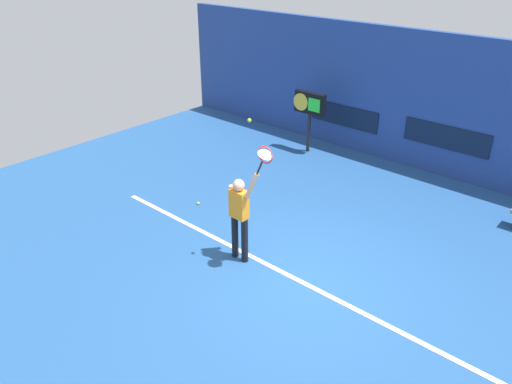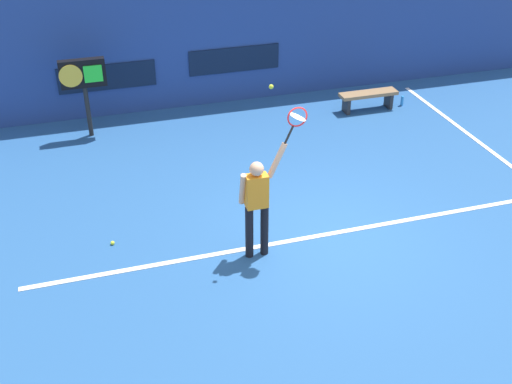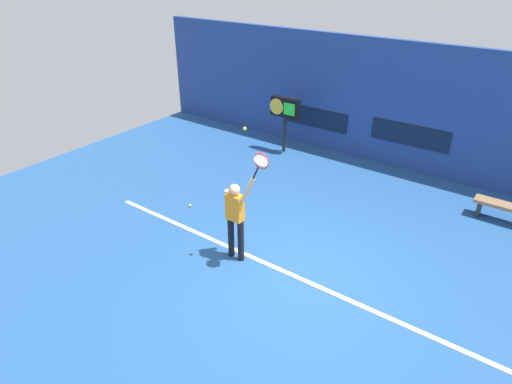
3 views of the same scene
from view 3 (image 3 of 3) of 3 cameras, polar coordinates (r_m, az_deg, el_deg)
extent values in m
plane|color=#23518C|center=(8.75, 5.15, -10.81)|extent=(18.00, 18.00, 0.00)
cube|color=navy|center=(13.02, 19.89, 10.03)|extent=(18.00, 0.20, 3.53)
cube|color=#0C1933|center=(13.14, 19.21, 6.96)|extent=(2.20, 0.03, 0.60)
cube|color=#0C1933|center=(14.24, 7.64, 9.47)|extent=(2.20, 0.03, 0.60)
cube|color=white|center=(8.74, 5.12, -10.82)|extent=(10.00, 0.10, 0.01)
cylinder|color=black|center=(9.01, -3.24, -5.78)|extent=(0.13, 0.13, 0.92)
cylinder|color=black|center=(8.88, -1.98, -6.32)|extent=(0.13, 0.13, 0.92)
cube|color=orange|center=(8.55, -2.75, -1.98)|extent=(0.34, 0.20, 0.55)
sphere|color=#D8A884|center=(8.36, -2.81, 0.29)|extent=(0.22, 0.22, 0.22)
cylinder|color=#D8A884|center=(8.14, -1.07, 0.26)|extent=(0.32, 0.09, 0.57)
cylinder|color=#D8A884|center=(8.70, -3.45, -1.23)|extent=(0.09, 0.23, 0.58)
cylinder|color=black|center=(7.87, -0.05, 2.47)|extent=(0.15, 0.03, 0.29)
torus|color=red|center=(7.69, 0.68, 4.04)|extent=(0.41, 0.02, 0.41)
cylinder|color=silver|center=(7.69, 0.68, 4.04)|extent=(0.25, 0.27, 0.11)
sphere|color=#CCE033|center=(7.75, -1.47, 8.19)|extent=(0.07, 0.07, 0.07)
cylinder|color=black|center=(13.86, 3.68, 7.46)|extent=(0.10, 0.10, 1.13)
cube|color=black|center=(13.57, 3.79, 10.88)|extent=(0.95, 0.18, 0.60)
cylinder|color=gold|center=(13.61, 2.66, 10.97)|extent=(0.48, 0.02, 0.48)
cube|color=#26D833|center=(13.38, 4.32, 10.61)|extent=(0.38, 0.02, 0.36)
cube|color=olive|center=(11.65, 29.71, -1.63)|extent=(1.40, 0.36, 0.08)
cube|color=#262628|center=(11.78, 26.88, -1.83)|extent=(0.08, 0.32, 0.37)
sphere|color=#CCE033|center=(11.03, -8.54, -1.73)|extent=(0.07, 0.07, 0.07)
camera|label=1|loc=(0.89, 130.00, -15.92)|focal=35.15mm
camera|label=2|loc=(7.44, -76.10, 13.29)|focal=44.77mm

